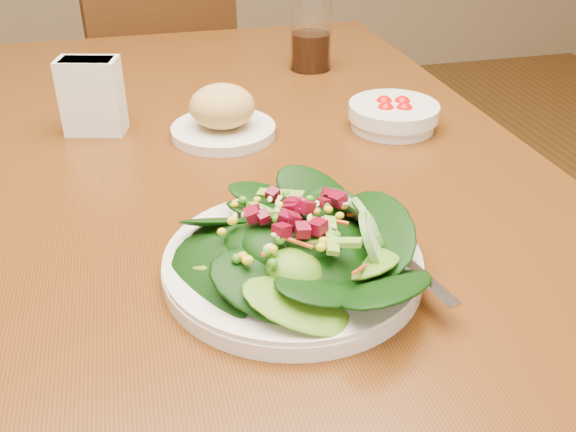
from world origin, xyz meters
name	(u,v)px	position (x,y,z in m)	size (l,w,h in m)	color
dining_table	(228,219)	(0.00, 0.00, 0.65)	(0.90, 1.40, 0.75)	#543010
chair_far	(155,86)	(-0.05, 1.06, 0.50)	(0.55, 0.55, 0.95)	#492710
salad_plate	(302,249)	(0.04, -0.29, 0.78)	(0.28, 0.27, 0.08)	white
bread_plate	(223,116)	(0.01, 0.08, 0.78)	(0.16, 0.16, 0.08)	white
tomato_bowl	(393,115)	(0.28, 0.05, 0.77)	(0.14, 0.14, 0.05)	white
drinking_glass	(311,38)	(0.23, 0.37, 0.81)	(0.08, 0.08, 0.14)	silver
napkin_holder	(92,94)	(-0.18, 0.15, 0.81)	(0.10, 0.07, 0.12)	white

